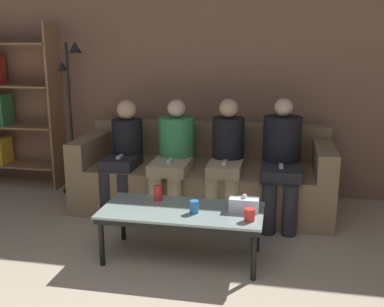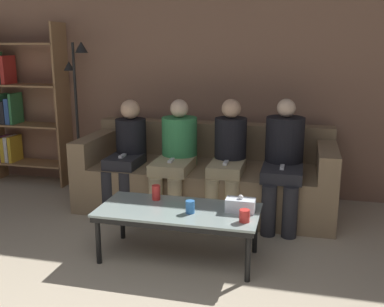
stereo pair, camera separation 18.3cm
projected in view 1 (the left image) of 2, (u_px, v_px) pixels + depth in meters
The scene contains 13 objects.
wall_back at pixel (213, 75), 4.88m from camera, with size 12.00×0.06×2.60m.
couch at pixel (204, 178), 4.58m from camera, with size 2.50×0.98×0.82m.
coffee_table at pixel (182, 214), 3.43m from camera, with size 1.23×0.57×0.40m.
cup_near_left at pixel (250, 215), 3.19m from camera, with size 0.07×0.07×0.09m.
cup_near_right at pixel (158, 193), 3.61m from camera, with size 0.07×0.07×0.12m.
cup_far_center at pixel (194, 207), 3.33m from camera, with size 0.07×0.07×0.10m.
tissue_box at pixel (244, 204), 3.38m from camera, with size 0.22×0.12×0.13m.
bookshelf at pixel (8, 108), 5.20m from camera, with size 0.96×0.32×1.87m.
standing_lamp at pixel (71, 102), 4.88m from camera, with size 0.31×0.26×1.66m.
seated_person_left_end at pixel (124, 152), 4.45m from camera, with size 0.31×0.62×1.09m.
seated_person_mid_left at pixel (174, 153), 4.34m from camera, with size 0.35×0.74×1.11m.
seated_person_mid_right at pixel (226, 155), 4.25m from camera, with size 0.31×0.65×1.13m.
seated_person_right_end at pixel (281, 156), 4.15m from camera, with size 0.36×0.72×1.14m.
Camera 1 is at (0.73, -1.16, 1.63)m, focal length 42.00 mm.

